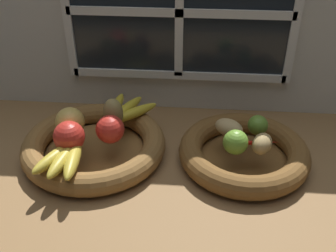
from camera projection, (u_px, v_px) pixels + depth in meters
The scene contains 15 objects.
ground_plane at pixel (171, 167), 104.78cm from camera, with size 140.00×90.00×3.00cm, color olive.
back_wall at pixel (180, 21), 113.52cm from camera, with size 140.00×4.60×55.00cm.
fruit_bowl_left at pixel (94, 145), 105.62cm from camera, with size 37.95×37.95×5.96cm.
fruit_bowl_right at pixel (244, 152), 102.91cm from camera, with size 33.72×33.72×5.96cm.
apple_red_front at pixel (69, 136), 96.72cm from camera, with size 7.72×7.72×7.72cm, color red.
apple_golden_left at pixel (70, 122), 102.44cm from camera, with size 7.54×7.54×7.54cm, color #DBB756.
apple_red_right at pixel (110, 129), 99.71cm from camera, with size 7.28×7.28×7.28cm, color red.
pear_brown at pixel (113, 113), 105.38cm from camera, with size 5.37×5.58×8.28cm, color olive.
banana_bunch_front at pixel (65, 157), 93.52cm from camera, with size 11.41×16.65×3.27cm.
banana_bunch_back at pixel (124, 111), 111.63cm from camera, with size 14.17×17.58×2.82cm.
potato_small at pixel (262, 144), 96.57cm from camera, with size 6.53×4.66×4.93cm, color tan.
potato_oblong at pixel (229, 128), 102.88cm from camera, with size 7.82×5.09×4.43cm, color tan.
lime_near at pixel (235, 142), 96.04cm from camera, with size 6.20×6.20×6.20cm, color #6B9E33.
lime_far at pixel (258, 125), 103.14cm from camera, with size 5.30×5.30×5.30cm, color olive.
chili_pepper at pixel (255, 143), 99.63cm from camera, with size 1.76×1.76×12.45cm, color red.
Camera 1 is at (5.84, -81.56, 64.90)cm, focal length 42.49 mm.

